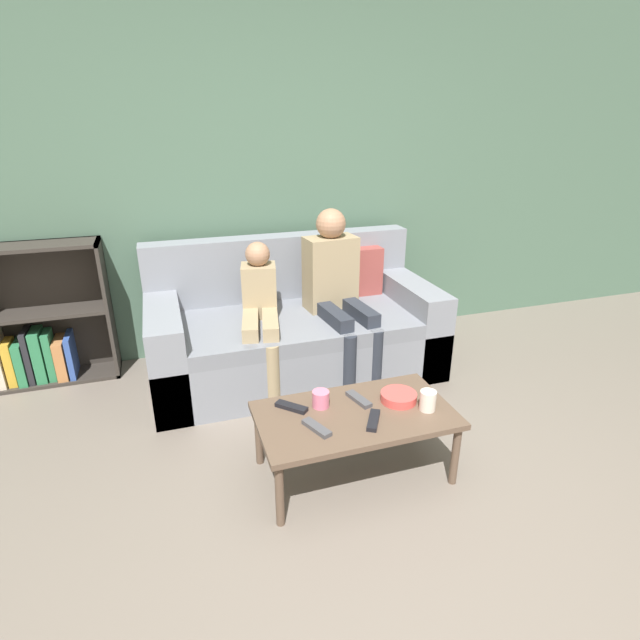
{
  "coord_description": "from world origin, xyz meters",
  "views": [
    {
      "loc": [
        -0.88,
        -1.22,
        1.74
      ],
      "look_at": [
        -0.05,
        1.32,
        0.64
      ],
      "focal_mm": 28.0,
      "sensor_mm": 36.0,
      "label": 1
    }
  ],
  "objects_px": {
    "cup_far": "(428,401)",
    "snack_bowl": "(399,397)",
    "bookshelf": "(43,329)",
    "tv_remote_3": "(291,407)",
    "tv_remote_1": "(317,428)",
    "couch": "(294,331)",
    "tv_remote_0": "(373,420)",
    "person_child": "(260,310)",
    "tv_remote_2": "(359,399)",
    "coffee_table": "(355,419)",
    "cup_near": "(321,399)",
    "person_adult": "(336,282)"
  },
  "relations": [
    {
      "from": "cup_far",
      "to": "tv_remote_3",
      "type": "relative_size",
      "value": 0.67
    },
    {
      "from": "tv_remote_1",
      "to": "cup_near",
      "type": "bearing_deg",
      "value": 44.1
    },
    {
      "from": "cup_far",
      "to": "snack_bowl",
      "type": "distance_m",
      "value": 0.16
    },
    {
      "from": "bookshelf",
      "to": "cup_near",
      "type": "xyz_separation_m",
      "value": [
        1.51,
        -1.5,
        0.03
      ]
    },
    {
      "from": "coffee_table",
      "to": "tv_remote_0",
      "type": "relative_size",
      "value": 5.73
    },
    {
      "from": "tv_remote_3",
      "to": "snack_bowl",
      "type": "relative_size",
      "value": 0.83
    },
    {
      "from": "cup_near",
      "to": "tv_remote_0",
      "type": "bearing_deg",
      "value": -47.95
    },
    {
      "from": "person_adult",
      "to": "person_child",
      "type": "distance_m",
      "value": 0.56
    },
    {
      "from": "tv_remote_1",
      "to": "couch",
      "type": "bearing_deg",
      "value": 56.92
    },
    {
      "from": "coffee_table",
      "to": "person_child",
      "type": "bearing_deg",
      "value": 103.52
    },
    {
      "from": "bookshelf",
      "to": "cup_far",
      "type": "distance_m",
      "value": 2.63
    },
    {
      "from": "tv_remote_0",
      "to": "snack_bowl",
      "type": "height_order",
      "value": "snack_bowl"
    },
    {
      "from": "cup_near",
      "to": "coffee_table",
      "type": "bearing_deg",
      "value": -37.38
    },
    {
      "from": "tv_remote_3",
      "to": "snack_bowl",
      "type": "xyz_separation_m",
      "value": [
        0.55,
        -0.1,
        0.01
      ]
    },
    {
      "from": "snack_bowl",
      "to": "coffee_table",
      "type": "bearing_deg",
      "value": -172.11
    },
    {
      "from": "tv_remote_2",
      "to": "cup_far",
      "type": "bearing_deg",
      "value": -46.35
    },
    {
      "from": "tv_remote_0",
      "to": "snack_bowl",
      "type": "xyz_separation_m",
      "value": [
        0.21,
        0.14,
        0.01
      ]
    },
    {
      "from": "coffee_table",
      "to": "snack_bowl",
      "type": "height_order",
      "value": "snack_bowl"
    },
    {
      "from": "snack_bowl",
      "to": "tv_remote_0",
      "type": "bearing_deg",
      "value": -145.75
    },
    {
      "from": "bookshelf",
      "to": "person_adult",
      "type": "xyz_separation_m",
      "value": [
        1.95,
        -0.51,
        0.3
      ]
    },
    {
      "from": "tv_remote_0",
      "to": "tv_remote_1",
      "type": "height_order",
      "value": "same"
    },
    {
      "from": "tv_remote_2",
      "to": "snack_bowl",
      "type": "distance_m",
      "value": 0.21
    },
    {
      "from": "couch",
      "to": "person_child",
      "type": "xyz_separation_m",
      "value": [
        -0.27,
        -0.15,
        0.25
      ]
    },
    {
      "from": "tv_remote_0",
      "to": "tv_remote_2",
      "type": "bearing_deg",
      "value": 118.23
    },
    {
      "from": "coffee_table",
      "to": "tv_remote_0",
      "type": "xyz_separation_m",
      "value": [
        0.05,
        -0.1,
        0.05
      ]
    },
    {
      "from": "bookshelf",
      "to": "person_child",
      "type": "xyz_separation_m",
      "value": [
        1.4,
        -0.56,
        0.18
      ]
    },
    {
      "from": "bookshelf",
      "to": "person_child",
      "type": "height_order",
      "value": "bookshelf"
    },
    {
      "from": "bookshelf",
      "to": "tv_remote_3",
      "type": "xyz_separation_m",
      "value": [
        1.36,
        -1.48,
        0.0
      ]
    },
    {
      "from": "bookshelf",
      "to": "tv_remote_3",
      "type": "height_order",
      "value": "bookshelf"
    },
    {
      "from": "bookshelf",
      "to": "tv_remote_0",
      "type": "xyz_separation_m",
      "value": [
        1.71,
        -1.72,
        0.0
      ]
    },
    {
      "from": "tv_remote_0",
      "to": "tv_remote_3",
      "type": "bearing_deg",
      "value": 175.77
    },
    {
      "from": "couch",
      "to": "snack_bowl",
      "type": "xyz_separation_m",
      "value": [
        0.24,
        -1.17,
        0.08
      ]
    },
    {
      "from": "cup_near",
      "to": "tv_remote_2",
      "type": "relative_size",
      "value": 0.49
    },
    {
      "from": "tv_remote_1",
      "to": "tv_remote_2",
      "type": "relative_size",
      "value": 0.99
    },
    {
      "from": "cup_far",
      "to": "tv_remote_2",
      "type": "xyz_separation_m",
      "value": [
        -0.3,
        0.18,
        -0.04
      ]
    },
    {
      "from": "coffee_table",
      "to": "bookshelf",
      "type": "bearing_deg",
      "value": 135.78
    },
    {
      "from": "coffee_table",
      "to": "snack_bowl",
      "type": "distance_m",
      "value": 0.26
    },
    {
      "from": "couch",
      "to": "person_adult",
      "type": "height_order",
      "value": "person_adult"
    },
    {
      "from": "tv_remote_0",
      "to": "tv_remote_1",
      "type": "bearing_deg",
      "value": -154.82
    },
    {
      "from": "bookshelf",
      "to": "person_adult",
      "type": "relative_size",
      "value": 0.84
    },
    {
      "from": "person_adult",
      "to": "tv_remote_1",
      "type": "height_order",
      "value": "person_adult"
    },
    {
      "from": "tv_remote_1",
      "to": "tv_remote_2",
      "type": "height_order",
      "value": "same"
    },
    {
      "from": "bookshelf",
      "to": "tv_remote_2",
      "type": "relative_size",
      "value": 5.5
    },
    {
      "from": "person_child",
      "to": "tv_remote_3",
      "type": "relative_size",
      "value": 6.26
    },
    {
      "from": "couch",
      "to": "tv_remote_3",
      "type": "bearing_deg",
      "value": -106.08
    },
    {
      "from": "cup_far",
      "to": "tv_remote_0",
      "type": "bearing_deg",
      "value": -176.2
    },
    {
      "from": "couch",
      "to": "cup_far",
      "type": "bearing_deg",
      "value": -75.36
    },
    {
      "from": "tv_remote_1",
      "to": "snack_bowl",
      "type": "relative_size",
      "value": 0.94
    },
    {
      "from": "cup_near",
      "to": "tv_remote_0",
      "type": "distance_m",
      "value": 0.29
    },
    {
      "from": "snack_bowl",
      "to": "person_child",
      "type": "bearing_deg",
      "value": 116.5
    }
  ]
}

